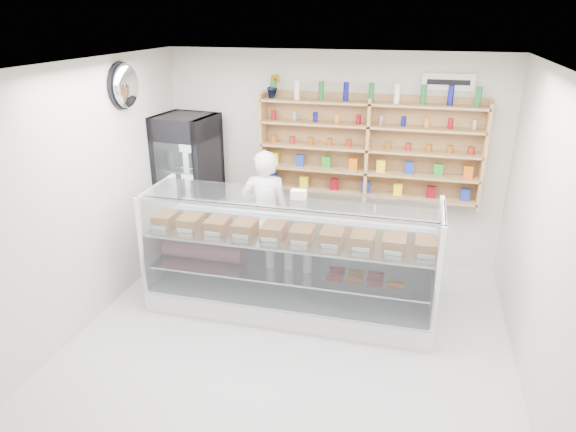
# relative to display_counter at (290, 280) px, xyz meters

# --- Properties ---
(room) EXTENTS (5.00, 5.00, 5.00)m
(room) POSITION_rel_display_counter_xyz_m (0.16, -0.90, 1.02)
(room) COLOR #B7B8BD
(room) RESTS_ON ground
(display_counter) EXTENTS (3.22, 0.96, 1.40)m
(display_counter) POSITION_rel_display_counter_xyz_m (0.00, 0.00, 0.00)
(display_counter) COLOR white
(display_counter) RESTS_ON floor
(shop_worker) EXTENTS (0.67, 0.50, 1.66)m
(shop_worker) POSITION_rel_display_counter_xyz_m (-0.54, 0.84, 0.45)
(shop_worker) COLOR white
(shop_worker) RESTS_ON floor
(drinks_cooler) EXTENTS (0.79, 0.78, 1.99)m
(drinks_cooler) POSITION_rel_display_counter_xyz_m (-1.69, 1.08, 0.62)
(drinks_cooler) COLOR black
(drinks_cooler) RESTS_ON floor
(wall_shelving) EXTENTS (2.84, 0.28, 1.33)m
(wall_shelving) POSITION_rel_display_counter_xyz_m (0.66, 1.44, 1.22)
(wall_shelving) COLOR #A7804E
(wall_shelving) RESTS_ON back_wall
(potted_plant) EXTENTS (0.19, 0.16, 0.31)m
(potted_plant) POSITION_rel_display_counter_xyz_m (-0.59, 1.44, 1.97)
(potted_plant) COLOR #1E6626
(potted_plant) RESTS_ON wall_shelving
(security_mirror) EXTENTS (0.15, 0.50, 0.50)m
(security_mirror) POSITION_rel_display_counter_xyz_m (-2.01, 0.30, 2.07)
(security_mirror) COLOR silver
(security_mirror) RESTS_ON left_wall
(wall_sign) EXTENTS (0.62, 0.03, 0.20)m
(wall_sign) POSITION_rel_display_counter_xyz_m (1.56, 1.57, 2.07)
(wall_sign) COLOR white
(wall_sign) RESTS_ON back_wall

